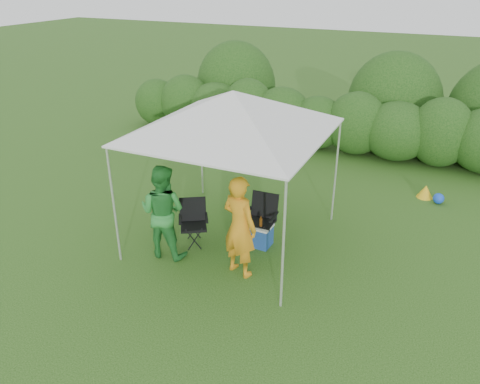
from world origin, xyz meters
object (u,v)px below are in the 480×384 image
at_px(canopy, 233,112).
at_px(woman, 163,211).
at_px(man, 240,227).
at_px(chair_right, 262,215).
at_px(chair_left, 193,219).
at_px(cooler, 258,235).

height_order(canopy, woman, canopy).
bearing_deg(man, chair_right, -70.38).
distance_m(chair_left, woman, 0.72).
relative_size(canopy, woman, 1.82).
height_order(canopy, cooler, canopy).
relative_size(canopy, man, 1.76).
height_order(chair_right, chair_left, chair_right).
bearing_deg(woman, cooler, -149.55).
bearing_deg(woman, canopy, -136.26).
distance_m(chair_right, cooler, 0.37).
height_order(chair_right, cooler, chair_right).
bearing_deg(chair_right, man, -88.71).
distance_m(canopy, woman, 2.09).
distance_m(canopy, man, 1.93).
bearing_deg(chair_left, canopy, 3.21).
distance_m(chair_right, woman, 1.84).
bearing_deg(man, chair_left, -7.91).
bearing_deg(cooler, chair_right, 97.13).
bearing_deg(man, canopy, -43.42).
bearing_deg(chair_left, woman, -146.27).
relative_size(canopy, chair_left, 3.63).
height_order(chair_right, man, man).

